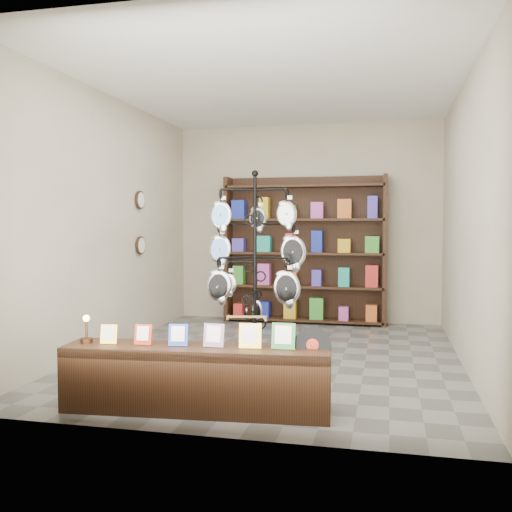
{
  "coord_description": "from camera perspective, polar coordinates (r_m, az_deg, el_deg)",
  "views": [
    {
      "loc": [
        1.23,
        -6.19,
        1.45
      ],
      "look_at": [
        0.02,
        -1.0,
        1.17
      ],
      "focal_mm": 40.0,
      "sensor_mm": 36.0,
      "label": 1
    }
  ],
  "objects": [
    {
      "name": "wall_clocks",
      "position": [
        7.69,
        -11.5,
        3.28
      ],
      "size": [
        0.03,
        0.24,
        0.84
      ],
      "color": "black",
      "rests_on": "ground"
    },
    {
      "name": "display_tree",
      "position": [
        5.49,
        -0.11,
        -0.17
      ],
      "size": [
        1.02,
        0.92,
        1.99
      ],
      "rotation": [
        0.0,
        0.0,
        0.12
      ],
      "color": "black",
      "rests_on": "ground"
    },
    {
      "name": "room_envelope",
      "position": [
        6.33,
        1.89,
        6.59
      ],
      "size": [
        5.0,
        5.0,
        5.0
      ],
      "color": "beige",
      "rests_on": "ground"
    },
    {
      "name": "front_shelf",
      "position": [
        4.59,
        -5.98,
        -12.08
      ],
      "size": [
        2.13,
        0.6,
        0.74
      ],
      "rotation": [
        0.0,
        0.0,
        0.08
      ],
      "color": "black",
      "rests_on": "ground"
    },
    {
      "name": "ground",
      "position": [
        6.48,
        1.86,
        -9.97
      ],
      "size": [
        5.0,
        5.0,
        0.0
      ],
      "primitive_type": "plane",
      "color": "slate",
      "rests_on": "ground"
    },
    {
      "name": "back_shelving",
      "position": [
        8.59,
        4.86,
        0.15
      ],
      "size": [
        2.42,
        0.36,
        2.2
      ],
      "color": "black",
      "rests_on": "ground"
    }
  ]
}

